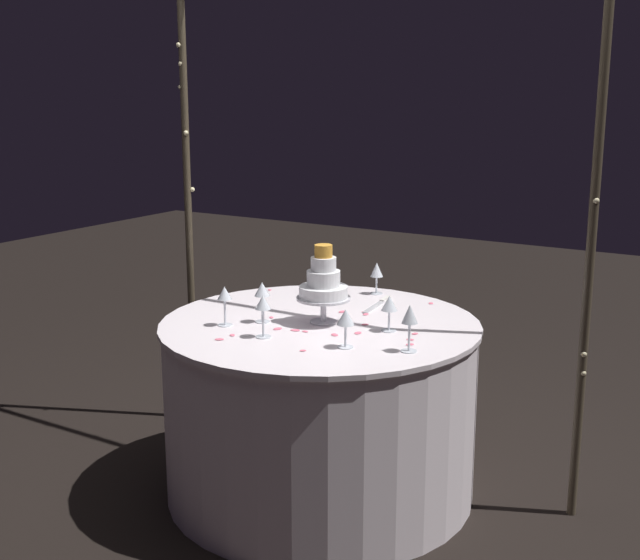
{
  "coord_description": "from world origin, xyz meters",
  "views": [
    {
      "loc": [
        1.71,
        -2.8,
        1.68
      ],
      "look_at": [
        0.0,
        0.0,
        0.92
      ],
      "focal_mm": 46.93,
      "sensor_mm": 36.0,
      "label": 1
    }
  ],
  "objects_px": {
    "main_table": "(320,408)",
    "wine_glass_5": "(263,305)",
    "wine_glass_0": "(225,296)",
    "wine_glass_6": "(410,317)",
    "decorative_arch": "(363,158)",
    "wine_glass_4": "(346,319)",
    "wine_glass_1": "(389,305)",
    "wine_glass_3": "(377,271)",
    "cake_knife": "(379,304)",
    "wine_glass_2": "(262,292)",
    "tiered_cake": "(324,284)"
  },
  "relations": [
    {
      "from": "wine_glass_0",
      "to": "wine_glass_6",
      "type": "bearing_deg",
      "value": 5.66
    },
    {
      "from": "wine_glass_0",
      "to": "cake_knife",
      "type": "bearing_deg",
      "value": 58.67
    },
    {
      "from": "wine_glass_4",
      "to": "wine_glass_5",
      "type": "xyz_separation_m",
      "value": [
        -0.33,
        -0.05,
        0.02
      ]
    },
    {
      "from": "decorative_arch",
      "to": "wine_glass_4",
      "type": "relative_size",
      "value": 14.49
    },
    {
      "from": "wine_glass_5",
      "to": "cake_knife",
      "type": "bearing_deg",
      "value": 77.28
    },
    {
      "from": "cake_knife",
      "to": "wine_glass_6",
      "type": "bearing_deg",
      "value": -53.19
    },
    {
      "from": "wine_glass_0",
      "to": "wine_glass_4",
      "type": "relative_size",
      "value": 1.11
    },
    {
      "from": "wine_glass_0",
      "to": "wine_glass_4",
      "type": "distance_m",
      "value": 0.56
    },
    {
      "from": "wine_glass_5",
      "to": "wine_glass_6",
      "type": "relative_size",
      "value": 0.94
    },
    {
      "from": "wine_glass_4",
      "to": "wine_glass_5",
      "type": "relative_size",
      "value": 0.88
    },
    {
      "from": "wine_glass_1",
      "to": "main_table",
      "type": "bearing_deg",
      "value": -173.46
    },
    {
      "from": "wine_glass_2",
      "to": "wine_glass_3",
      "type": "distance_m",
      "value": 0.69
    },
    {
      "from": "wine_glass_0",
      "to": "wine_glass_5",
      "type": "bearing_deg",
      "value": -13.09
    },
    {
      "from": "wine_glass_4",
      "to": "wine_glass_5",
      "type": "bearing_deg",
      "value": -171.22
    },
    {
      "from": "decorative_arch",
      "to": "wine_glass_3",
      "type": "height_order",
      "value": "decorative_arch"
    },
    {
      "from": "tiered_cake",
      "to": "wine_glass_3",
      "type": "height_order",
      "value": "tiered_cake"
    },
    {
      "from": "wine_glass_0",
      "to": "wine_glass_3",
      "type": "height_order",
      "value": "wine_glass_0"
    },
    {
      "from": "wine_glass_3",
      "to": "cake_knife",
      "type": "xyz_separation_m",
      "value": [
        0.1,
        -0.17,
        -0.1
      ]
    },
    {
      "from": "main_table",
      "to": "cake_knife",
      "type": "height_order",
      "value": "cake_knife"
    },
    {
      "from": "wine_glass_1",
      "to": "wine_glass_3",
      "type": "xyz_separation_m",
      "value": [
        -0.32,
        0.51,
        0.0
      ]
    },
    {
      "from": "decorative_arch",
      "to": "wine_glass_5",
      "type": "height_order",
      "value": "decorative_arch"
    },
    {
      "from": "wine_glass_2",
      "to": "decorative_arch",
      "type": "bearing_deg",
      "value": 66.89
    },
    {
      "from": "decorative_arch",
      "to": "wine_glass_2",
      "type": "height_order",
      "value": "decorative_arch"
    },
    {
      "from": "tiered_cake",
      "to": "cake_knife",
      "type": "relative_size",
      "value": 1.09
    },
    {
      "from": "decorative_arch",
      "to": "wine_glass_4",
      "type": "bearing_deg",
      "value": -66.57
    },
    {
      "from": "tiered_cake",
      "to": "wine_glass_0",
      "type": "height_order",
      "value": "tiered_cake"
    },
    {
      "from": "wine_glass_2",
      "to": "cake_knife",
      "type": "relative_size",
      "value": 0.57
    },
    {
      "from": "wine_glass_3",
      "to": "wine_glass_4",
      "type": "bearing_deg",
      "value": -70.27
    },
    {
      "from": "wine_glass_4",
      "to": "wine_glass_6",
      "type": "distance_m",
      "value": 0.24
    },
    {
      "from": "decorative_arch",
      "to": "main_table",
      "type": "bearing_deg",
      "value": -90.01
    },
    {
      "from": "wine_glass_3",
      "to": "cake_knife",
      "type": "bearing_deg",
      "value": -59.52
    },
    {
      "from": "main_table",
      "to": "wine_glass_5",
      "type": "distance_m",
      "value": 0.58
    },
    {
      "from": "wine_glass_5",
      "to": "wine_glass_0",
      "type": "bearing_deg",
      "value": 166.91
    },
    {
      "from": "wine_glass_4",
      "to": "main_table",
      "type": "bearing_deg",
      "value": 136.83
    },
    {
      "from": "decorative_arch",
      "to": "cake_knife",
      "type": "relative_size",
      "value": 7.17
    },
    {
      "from": "cake_knife",
      "to": "wine_glass_3",
      "type": "bearing_deg",
      "value": 120.48
    },
    {
      "from": "wine_glass_2",
      "to": "wine_glass_6",
      "type": "height_order",
      "value": "wine_glass_6"
    },
    {
      "from": "wine_glass_6",
      "to": "cake_knife",
      "type": "height_order",
      "value": "wine_glass_6"
    },
    {
      "from": "wine_glass_6",
      "to": "wine_glass_5",
      "type": "bearing_deg",
      "value": -166.87
    },
    {
      "from": "wine_glass_1",
      "to": "wine_glass_2",
      "type": "xyz_separation_m",
      "value": [
        -0.5,
        -0.15,
        0.02
      ]
    },
    {
      "from": "main_table",
      "to": "wine_glass_2",
      "type": "bearing_deg",
      "value": -148.99
    },
    {
      "from": "main_table",
      "to": "wine_glass_3",
      "type": "relative_size",
      "value": 8.8
    },
    {
      "from": "decorative_arch",
      "to": "wine_glass_4",
      "type": "distance_m",
      "value": 0.84
    },
    {
      "from": "wine_glass_1",
      "to": "wine_glass_4",
      "type": "bearing_deg",
      "value": -98.46
    },
    {
      "from": "wine_glass_5",
      "to": "decorative_arch",
      "type": "bearing_deg",
      "value": 83.17
    },
    {
      "from": "wine_glass_2",
      "to": "wine_glass_3",
      "type": "height_order",
      "value": "wine_glass_2"
    },
    {
      "from": "main_table",
      "to": "wine_glass_2",
      "type": "distance_m",
      "value": 0.55
    },
    {
      "from": "wine_glass_6",
      "to": "wine_glass_0",
      "type": "bearing_deg",
      "value": -174.34
    },
    {
      "from": "wine_glass_6",
      "to": "wine_glass_2",
      "type": "bearing_deg",
      "value": 176.49
    },
    {
      "from": "decorative_arch",
      "to": "wine_glass_3",
      "type": "bearing_deg",
      "value": 97.46
    }
  ]
}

